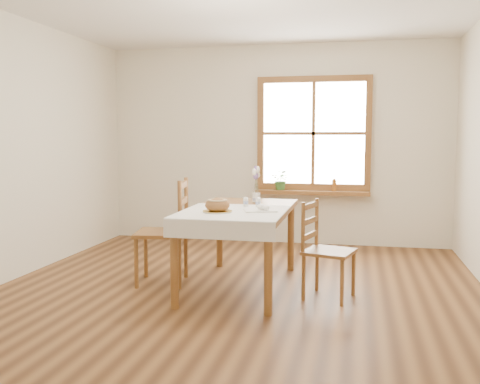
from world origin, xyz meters
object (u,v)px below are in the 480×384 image
object	(u,v)px
dining_table	(240,217)
chair_left	(161,231)
bread_plate	(217,211)
flower_vase	(256,198)
chair_right	(329,250)

from	to	relation	value
dining_table	chair_left	xyz separation A→B (m)	(-0.77, -0.02, -0.16)
bread_plate	flower_vase	size ratio (longest dim) A/B	2.75
dining_table	flower_vase	size ratio (longest dim) A/B	17.60
chair_left	bread_plate	size ratio (longest dim) A/B	4.05
dining_table	chair_right	bearing A→B (deg)	-11.97
flower_vase	chair_right	bearing A→B (deg)	-38.54
chair_right	flower_vase	distance (m)	1.04
chair_left	flower_vase	world-z (taller)	chair_left
bread_plate	flower_vase	distance (m)	0.83
dining_table	chair_left	world-z (taller)	chair_left
dining_table	flower_vase	world-z (taller)	flower_vase
dining_table	chair_right	size ratio (longest dim) A/B	1.87
chair_right	flower_vase	size ratio (longest dim) A/B	9.40
dining_table	flower_vase	xyz separation A→B (m)	(0.07, 0.43, 0.13)
chair_left	chair_right	distance (m)	1.62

